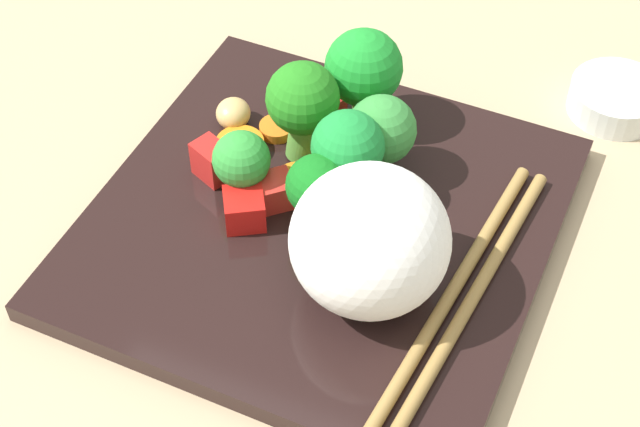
{
  "coord_description": "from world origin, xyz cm",
  "views": [
    {
      "loc": [
        -35.98,
        -15.42,
        44.7
      ],
      "look_at": [
        -1.43,
        -0.53,
        3.31
      ],
      "focal_mm": 55.87,
      "sensor_mm": 36.0,
      "label": 1
    }
  ],
  "objects_px": {
    "chopstick_pair": "(458,302)",
    "sauce_cup": "(616,99)",
    "square_plate": "(321,225)",
    "rice_mound": "(370,241)",
    "broccoli_floret_5": "(311,185)",
    "carrot_slice_0": "(277,129)"
  },
  "relations": [
    {
      "from": "square_plate",
      "to": "chopstick_pair",
      "type": "xyz_separation_m",
      "value": [
        -0.03,
        -0.09,
        0.01
      ]
    },
    {
      "from": "rice_mound",
      "to": "broccoli_floret_5",
      "type": "xyz_separation_m",
      "value": [
        0.03,
        0.05,
        -0.01
      ]
    },
    {
      "from": "chopstick_pair",
      "to": "sauce_cup",
      "type": "distance_m",
      "value": 0.21
    },
    {
      "from": "broccoli_floret_5",
      "to": "chopstick_pair",
      "type": "xyz_separation_m",
      "value": [
        -0.02,
        -0.1,
        -0.03
      ]
    },
    {
      "from": "carrot_slice_0",
      "to": "sauce_cup",
      "type": "height_order",
      "value": "same"
    },
    {
      "from": "square_plate",
      "to": "sauce_cup",
      "type": "height_order",
      "value": "sauce_cup"
    },
    {
      "from": "rice_mound",
      "to": "sauce_cup",
      "type": "relative_size",
      "value": 1.39
    },
    {
      "from": "chopstick_pair",
      "to": "sauce_cup",
      "type": "relative_size",
      "value": 3.53
    },
    {
      "from": "broccoli_floret_5",
      "to": "chopstick_pair",
      "type": "distance_m",
      "value": 0.1
    },
    {
      "from": "rice_mound",
      "to": "sauce_cup",
      "type": "height_order",
      "value": "rice_mound"
    },
    {
      "from": "square_plate",
      "to": "broccoli_floret_5",
      "type": "height_order",
      "value": "broccoli_floret_5"
    },
    {
      "from": "square_plate",
      "to": "sauce_cup",
      "type": "relative_size",
      "value": 4.17
    },
    {
      "from": "square_plate",
      "to": "sauce_cup",
      "type": "bearing_deg",
      "value": -37.61
    },
    {
      "from": "square_plate",
      "to": "rice_mound",
      "type": "bearing_deg",
      "value": -131.05
    },
    {
      "from": "sauce_cup",
      "to": "carrot_slice_0",
      "type": "bearing_deg",
      "value": 122.52
    },
    {
      "from": "rice_mound",
      "to": "square_plate",
      "type": "bearing_deg",
      "value": 48.95
    },
    {
      "from": "carrot_slice_0",
      "to": "rice_mound",
      "type": "bearing_deg",
      "value": -133.52
    },
    {
      "from": "square_plate",
      "to": "chopstick_pair",
      "type": "relative_size",
      "value": 1.18
    },
    {
      "from": "square_plate",
      "to": "carrot_slice_0",
      "type": "xyz_separation_m",
      "value": [
        0.06,
        0.05,
        0.01
      ]
    },
    {
      "from": "broccoli_floret_5",
      "to": "chopstick_pair",
      "type": "relative_size",
      "value": 0.23
    },
    {
      "from": "chopstick_pair",
      "to": "broccoli_floret_5",
      "type": "bearing_deg",
      "value": 81.72
    },
    {
      "from": "carrot_slice_0",
      "to": "sauce_cup",
      "type": "xyz_separation_m",
      "value": [
        0.12,
        -0.19,
        -0.01
      ]
    }
  ]
}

